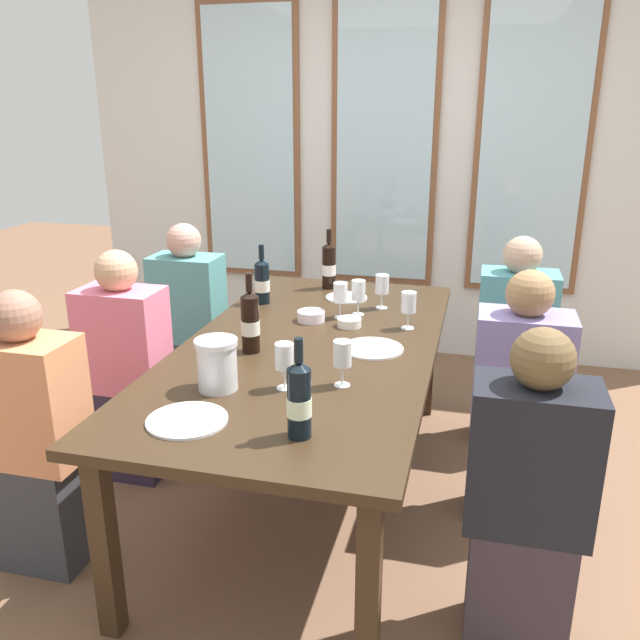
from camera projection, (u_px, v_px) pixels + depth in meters
ground_plane at (310, 492)px, 3.05m from camera, size 12.00×12.00×0.00m
back_wall_with_windows at (385, 146)px, 4.42m from camera, size 4.27×0.10×2.90m
dining_table at (310, 359)px, 2.83m from camera, size 1.07×2.14×0.74m
white_plate_0 at (346, 298)px, 3.46m from camera, size 0.22×0.22×0.01m
white_plate_1 at (187, 420)px, 2.13m from camera, size 0.27×0.27×0.01m
white_plate_2 at (372, 349)px, 2.74m from camera, size 0.26×0.26×0.01m
metal_pitcher at (217, 364)px, 2.34m from camera, size 0.16×0.16×0.19m
wine_bottle_0 at (262, 281)px, 3.35m from camera, size 0.08×0.08×0.31m
wine_bottle_1 at (250, 322)px, 2.69m from camera, size 0.08×0.08×0.34m
wine_bottle_2 at (299, 399)px, 2.00m from camera, size 0.08×0.08×0.33m
wine_bottle_3 at (329, 265)px, 3.62m from camera, size 0.08×0.08×0.33m
tasting_bowl_0 at (349, 322)px, 3.03m from camera, size 0.11×0.11×0.04m
tasting_bowl_1 at (311, 316)px, 3.10m from camera, size 0.13×0.13×0.05m
wine_glass_0 at (340, 293)px, 3.12m from camera, size 0.07×0.07×0.17m
wine_glass_1 at (342, 356)px, 2.36m from camera, size 0.07×0.07×0.17m
wine_glass_2 at (284, 359)px, 2.34m from camera, size 0.07×0.07×0.17m
wine_glass_3 at (409, 303)px, 2.97m from camera, size 0.07×0.07×0.17m
wine_glass_4 at (382, 285)px, 3.26m from camera, size 0.07×0.07×0.17m
wine_glass_5 at (358, 291)px, 3.16m from camera, size 0.07×0.07×0.17m
seated_person_0 at (189, 326)px, 3.70m from camera, size 0.38×0.24×1.11m
seated_person_1 at (513, 348)px, 3.36m from camera, size 0.38×0.24×1.11m
seated_person_2 at (126, 372)px, 3.06m from camera, size 0.38×0.24×1.11m
seated_person_3 at (518, 406)px, 2.72m from camera, size 0.38×0.24×1.11m
seated_person_4 at (34, 440)px, 2.44m from camera, size 0.38×0.24×1.11m
seated_person_5 at (526, 503)px, 2.06m from camera, size 0.38×0.24×1.11m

